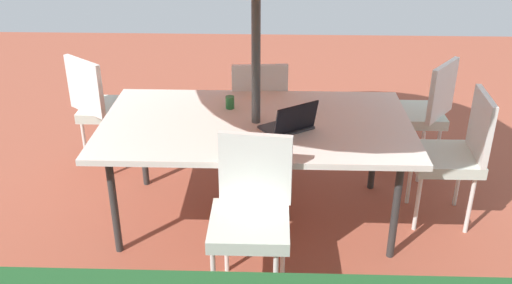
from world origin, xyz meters
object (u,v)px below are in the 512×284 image
(chair_north, at_px, (251,211))
(cup, at_px, (230,102))
(chair_south, at_px, (259,109))
(laptop, at_px, (290,124))
(dining_table, at_px, (256,128))
(chair_southwest, at_px, (422,110))
(chair_southeast, at_px, (103,104))
(chair_west, at_px, (454,151))

(chair_north, xyz_separation_m, cup, (0.19, -1.01, 0.27))
(chair_north, xyz_separation_m, chair_south, (0.00, -1.53, 0.00))
(laptop, bearing_deg, dining_table, -64.23)
(laptop, distance_m, cup, 0.56)
(laptop, bearing_deg, cup, -75.07)
(cup, bearing_deg, chair_north, 100.86)
(dining_table, relative_size, laptop, 5.29)
(chair_north, bearing_deg, chair_southwest, 56.48)
(chair_southeast, bearing_deg, chair_southwest, -141.80)
(chair_southeast, xyz_separation_m, laptop, (-1.54, 0.93, 0.27))
(chair_southeast, xyz_separation_m, chair_west, (-2.71, 0.77, 0.00))
(chair_west, xyz_separation_m, cup, (1.59, -0.20, 0.27))
(chair_north, distance_m, chair_south, 1.53)
(chair_west, relative_size, chair_southwest, 1.00)
(chair_southeast, relative_size, chair_south, 1.00)
(chair_southwest, bearing_deg, cup, -33.32)
(chair_north, bearing_deg, chair_west, 37.27)
(chair_southeast, relative_size, chair_west, 1.00)
(chair_south, relative_size, cup, 10.76)
(chair_west, bearing_deg, laptop, -78.38)
(chair_south, distance_m, chair_southwest, 1.34)
(chair_southeast, height_order, chair_south, same)
(chair_north, distance_m, chair_southwest, 2.05)
(chair_west, relative_size, chair_north, 1.00)
(chair_west, distance_m, chair_southwest, 0.75)
(chair_southeast, xyz_separation_m, chair_north, (-1.31, 1.58, 0.00))
(chair_southeast, relative_size, chair_southwest, 1.00)
(chair_southwest, relative_size, cup, 10.76)
(dining_table, xyz_separation_m, chair_west, (-1.40, -0.03, -0.17))
(dining_table, xyz_separation_m, laptop, (-0.23, 0.13, 0.09))
(laptop, relative_size, cup, 4.42)
(chair_southeast, bearing_deg, cup, -168.20)
(chair_southeast, distance_m, chair_southwest, 2.65)
(dining_table, bearing_deg, chair_southeast, -31.44)
(chair_north, xyz_separation_m, chair_southwest, (-1.34, -1.55, 0.00))
(dining_table, height_order, chair_southwest, chair_southwest)
(chair_southeast, bearing_deg, dining_table, -172.76)
(chair_southwest, bearing_deg, chair_west, 41.79)
(chair_north, relative_size, chair_south, 1.00)
(chair_southeast, bearing_deg, chair_north, 168.38)
(chair_southeast, height_order, chair_north, same)
(chair_west, distance_m, chair_south, 1.57)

